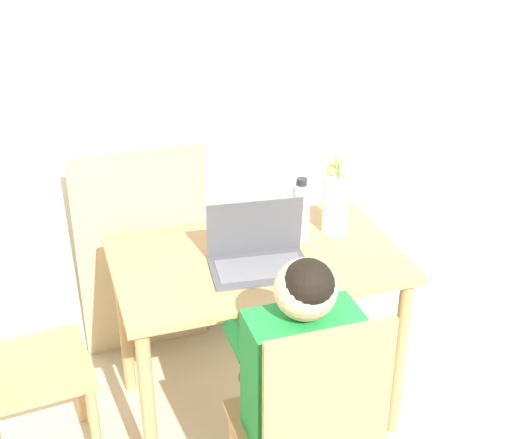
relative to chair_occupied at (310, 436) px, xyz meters
name	(u,v)px	position (x,y,z in m)	size (l,w,h in m)	color
wall_back	(262,71)	(0.28, 1.33, 0.76)	(6.40, 0.05, 2.50)	silver
dining_table	(256,280)	(0.05, 0.69, 0.14)	(1.06, 0.67, 0.74)	tan
chair_occupied	(310,436)	(0.00, 0.00, 0.00)	(0.40, 0.40, 0.97)	tan
chair_spare	(8,363)	(-0.87, 0.65, 0.00)	(0.44, 0.44, 0.97)	tan
person_seated	(297,364)	(0.00, 0.12, 0.18)	(0.35, 0.42, 1.07)	#1E8438
laptop	(258,251)	(0.04, 0.63, 0.30)	(0.38, 0.27, 0.24)	#4C4C51
flower_vase	(336,200)	(0.40, 0.78, 0.38)	(0.10, 0.10, 0.34)	silver
water_bottle	(301,211)	(0.25, 0.76, 0.37)	(0.07, 0.07, 0.26)	silver
cardboard_panel	(143,255)	(-0.30, 1.19, 0.03)	(0.56, 0.16, 1.04)	tan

